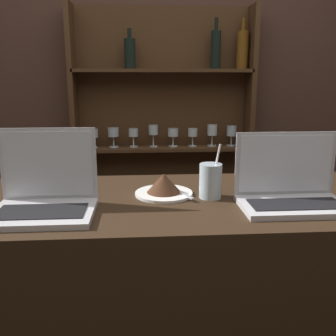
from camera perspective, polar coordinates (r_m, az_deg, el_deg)
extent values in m
cube|color=black|center=(1.57, 2.27, -23.65)|extent=(2.02, 0.65, 1.08)
cube|color=#4C3328|center=(2.47, -0.70, 10.40)|extent=(7.00, 0.06, 2.70)
cube|color=#472D19|center=(2.43, -13.63, 0.58)|extent=(0.03, 0.18, 1.91)
cube|color=#472D19|center=(2.49, 11.88, 0.98)|extent=(0.03, 0.18, 1.91)
cube|color=#472D19|center=(2.48, -0.83, 1.22)|extent=(1.12, 0.02, 1.91)
cube|color=#472D19|center=(2.51, -0.70, -7.72)|extent=(1.08, 0.18, 0.02)
cube|color=#472D19|center=(2.38, -0.73, 3.04)|extent=(1.08, 0.18, 0.02)
cube|color=#472D19|center=(2.34, -0.77, 14.61)|extent=(1.08, 0.18, 0.02)
cylinder|color=silver|center=(2.40, -11.24, 3.16)|extent=(0.05, 0.05, 0.01)
cylinder|color=silver|center=(2.39, -11.28, 3.91)|extent=(0.01, 0.01, 0.06)
cylinder|color=silver|center=(2.38, -11.34, 5.25)|extent=(0.06, 0.06, 0.06)
cylinder|color=silver|center=(2.38, -8.26, 3.22)|extent=(0.06, 0.06, 0.01)
cylinder|color=silver|center=(2.38, -8.29, 4.04)|extent=(0.01, 0.01, 0.06)
cylinder|color=silver|center=(2.37, -8.33, 5.44)|extent=(0.07, 0.07, 0.06)
cylinder|color=silver|center=(2.38, -5.25, 3.28)|extent=(0.05, 0.05, 0.01)
cylinder|color=silver|center=(2.37, -5.27, 4.08)|extent=(0.01, 0.01, 0.06)
cylinder|color=silver|center=(2.36, -5.30, 5.42)|extent=(0.06, 0.06, 0.05)
cylinder|color=silver|center=(2.38, -2.24, 3.33)|extent=(0.05, 0.05, 0.01)
cylinder|color=silver|center=(2.37, -2.24, 4.26)|extent=(0.01, 0.01, 0.07)
cylinder|color=silver|center=(2.36, -2.26, 5.86)|extent=(0.06, 0.06, 0.06)
cylinder|color=silver|center=(2.38, 0.77, 3.37)|extent=(0.06, 0.06, 0.01)
cylinder|color=silver|center=(2.38, 0.77, 4.15)|extent=(0.01, 0.01, 0.06)
cylinder|color=silver|center=(2.37, 0.78, 5.47)|extent=(0.07, 0.07, 0.05)
cylinder|color=silver|center=(2.40, 3.75, 3.40)|extent=(0.05, 0.05, 0.01)
cylinder|color=silver|center=(2.39, 3.76, 4.16)|extent=(0.01, 0.01, 0.06)
cylinder|color=silver|center=(2.38, 3.78, 5.45)|extent=(0.06, 0.06, 0.05)
cylinder|color=silver|center=(2.42, 6.69, 3.42)|extent=(0.06, 0.06, 0.01)
cylinder|color=silver|center=(2.41, 6.71, 4.24)|extent=(0.01, 0.01, 0.06)
cylinder|color=silver|center=(2.40, 6.75, 5.79)|extent=(0.06, 0.06, 0.07)
cylinder|color=silver|center=(2.44, 9.57, 3.43)|extent=(0.06, 0.06, 0.01)
cylinder|color=silver|center=(2.44, 9.60, 4.18)|extent=(0.01, 0.01, 0.06)
cylinder|color=silver|center=(2.43, 9.66, 5.62)|extent=(0.06, 0.06, 0.06)
cylinder|color=black|center=(2.34, -5.83, 16.90)|extent=(0.07, 0.07, 0.17)
cylinder|color=black|center=(2.35, -5.90, 19.71)|extent=(0.02, 0.02, 0.06)
cylinder|color=black|center=(2.39, 7.27, 17.39)|extent=(0.06, 0.06, 0.22)
cylinder|color=black|center=(2.40, 7.39, 20.92)|extent=(0.02, 0.02, 0.07)
cylinder|color=brown|center=(2.42, 11.27, 17.20)|extent=(0.07, 0.07, 0.22)
cylinder|color=brown|center=(2.44, 11.45, 20.67)|extent=(0.02, 0.02, 0.07)
cube|color=silver|center=(1.20, -18.59, -6.56)|extent=(0.31, 0.24, 0.02)
cube|color=black|center=(1.19, -18.77, -6.28)|extent=(0.26, 0.13, 0.00)
cube|color=silver|center=(1.28, -17.74, 0.61)|extent=(0.31, 0.00, 0.24)
cube|color=silver|center=(1.27, -17.76, 0.58)|extent=(0.28, 0.01, 0.21)
cube|color=silver|center=(1.27, 18.71, -5.50)|extent=(0.34, 0.20, 0.02)
cube|color=black|center=(1.26, 18.93, -5.20)|extent=(0.29, 0.11, 0.00)
cube|color=silver|center=(1.33, 17.45, 0.66)|extent=(0.34, 0.00, 0.22)
cube|color=white|center=(1.32, 17.49, 0.64)|extent=(0.32, 0.01, 0.19)
cylinder|color=white|center=(1.34, -0.64, -3.90)|extent=(0.21, 0.21, 0.01)
cone|color=#422616|center=(1.33, -0.64, -2.29)|extent=(0.12, 0.12, 0.07)
cube|color=#B7B7BC|center=(1.33, 1.84, -3.73)|extent=(0.08, 0.16, 0.00)
cylinder|color=silver|center=(1.30, 6.49, -1.98)|extent=(0.08, 0.08, 0.12)
cylinder|color=white|center=(1.30, 7.13, -0.46)|extent=(0.04, 0.01, 0.19)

